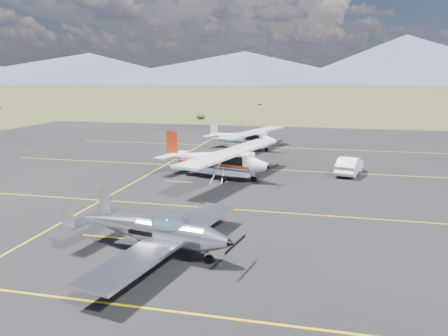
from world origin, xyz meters
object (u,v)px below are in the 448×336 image
at_px(aircraft_plain, 243,137).
at_px(sedan, 350,165).
at_px(aircraft_cessna, 217,159).
at_px(aircraft_low_wing, 155,230).

bearing_deg(aircraft_plain, sedan, -24.17).
relative_size(aircraft_cessna, aircraft_plain, 1.13).
height_order(aircraft_plain, sedan, aircraft_plain).
relative_size(aircraft_low_wing, aircraft_plain, 0.90).
height_order(aircraft_low_wing, aircraft_plain, aircraft_plain).
relative_size(aircraft_plain, sedan, 2.74).
height_order(aircraft_low_wing, aircraft_cessna, aircraft_cessna).
xyz_separation_m(aircraft_low_wing, aircraft_plain, (-1.27, 26.90, 0.24)).
bearing_deg(aircraft_cessna, aircraft_low_wing, -71.17).
bearing_deg(sedan, aircraft_plain, -29.58).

